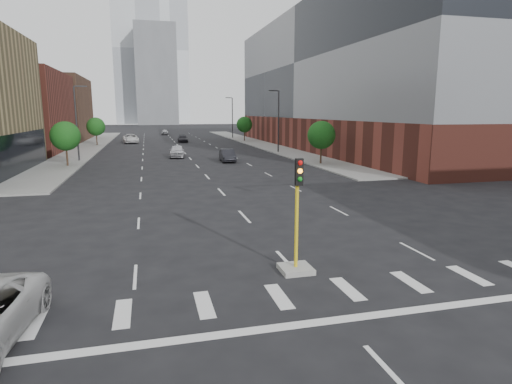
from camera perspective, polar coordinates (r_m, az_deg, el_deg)
name	(u,v)px	position (r m, az deg, el deg)	size (l,w,h in m)	color
sidewalk_left_far	(90,146)	(80.59, -21.20, 5.74)	(5.00, 92.00, 0.15)	gray
sidewalk_right_far	(256,143)	(82.55, 0.06, 6.56)	(5.00, 92.00, 0.15)	gray
building_left_far_b	(34,109)	(100.26, -27.45, 9.79)	(20.00, 24.00, 13.00)	brown
building_right_main	(363,81)	(74.59, 14.07, 14.20)	(24.00, 70.00, 22.00)	brown
tower_left	(137,51)	(227.64, -15.55, 17.66)	(22.00, 22.00, 70.00)	#B2B7BC
tower_right	(170,52)	(268.37, -11.40, 17.80)	(20.00, 20.00, 80.00)	#B2B7BC
tower_mid	(156,76)	(206.46, -13.17, 14.89)	(18.00, 18.00, 44.00)	slate
median_traffic_signal	(296,248)	(16.49, 5.40, -7.38)	(1.20, 1.20, 4.40)	#999993
streetlight_right_a	(278,119)	(63.61, 2.94, 9.76)	(1.60, 0.22, 9.07)	#2D2D30
streetlight_right_b	(232,116)	(97.60, -3.22, 10.09)	(1.60, 0.22, 9.07)	#2D2D30
streetlight_left	(77,120)	(56.37, -22.76, 8.82)	(1.60, 0.22, 9.07)	#2D2D30
tree_left_near	(65,136)	(51.58, -24.08, 6.82)	(3.20, 3.20, 4.85)	#382619
tree_left_far	(96,127)	(81.29, -20.57, 8.17)	(3.20, 3.20, 4.85)	#382619
tree_right_near	(321,135)	(49.76, 8.71, 7.51)	(3.20, 3.20, 4.85)	#382619
tree_right_far	(244,125)	(87.97, -1.56, 8.98)	(3.20, 3.20, 4.85)	#382619
car_near_left	(177,151)	(58.31, -10.46, 5.38)	(1.95, 4.84, 1.65)	silver
car_mid_right	(227,155)	(52.49, -3.83, 4.89)	(1.61, 4.63, 1.52)	black
car_far_left	(131,139)	(86.96, -16.37, 6.85)	(2.81, 6.09, 1.69)	silver
car_deep_right	(183,139)	(86.40, -9.74, 6.99)	(1.87, 4.61, 1.34)	black
car_distant	(165,132)	(115.29, -12.05, 7.82)	(1.62, 4.03, 1.37)	silver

